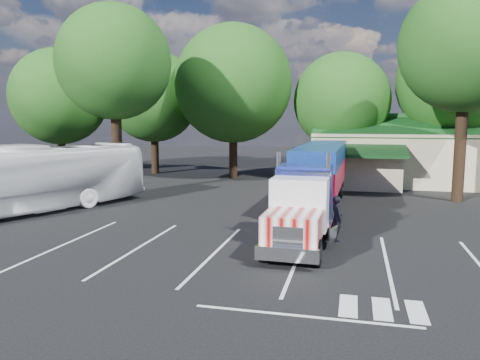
% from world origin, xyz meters
% --- Properties ---
extents(ground, '(120.00, 120.00, 0.00)m').
position_xyz_m(ground, '(0.00, 0.00, 0.00)').
color(ground, black).
rests_on(ground, ground).
extents(event_hall, '(24.20, 14.12, 5.55)m').
position_xyz_m(event_hall, '(13.74, 17.81, 2.21)').
color(event_hall, '#C6B993').
rests_on(event_hall, ground).
extents(tree_row_a, '(9.00, 9.00, 11.68)m').
position_xyz_m(tree_row_a, '(-22.00, 16.50, 7.16)').
color(tree_row_a, black).
rests_on(tree_row_a, ground).
extents(tree_row_b, '(8.40, 8.40, 11.35)m').
position_xyz_m(tree_row_b, '(-13.00, 17.80, 7.13)').
color(tree_row_b, black).
rests_on(tree_row_b, ground).
extents(tree_row_c, '(10.00, 10.00, 13.05)m').
position_xyz_m(tree_row_c, '(-5.00, 16.20, 8.04)').
color(tree_row_c, black).
rests_on(tree_row_c, ground).
extents(tree_row_d, '(8.00, 8.00, 10.60)m').
position_xyz_m(tree_row_d, '(4.00, 17.50, 6.58)').
color(tree_row_d, black).
rests_on(tree_row_d, ground).
extents(tree_row_e, '(9.60, 9.60, 12.90)m').
position_xyz_m(tree_row_e, '(13.00, 18.00, 8.09)').
color(tree_row_e, black).
rests_on(tree_row_e, ground).
extents(tree_near_left, '(7.60, 7.60, 12.65)m').
position_xyz_m(tree_near_left, '(-10.50, 6.00, 8.81)').
color(tree_near_left, black).
rests_on(tree_near_left, ground).
extents(tree_near_right, '(8.00, 8.00, 13.50)m').
position_xyz_m(tree_near_right, '(11.50, 8.50, 9.46)').
color(tree_near_right, black).
rests_on(tree_near_right, ground).
extents(semi_truck, '(3.03, 18.23, 3.81)m').
position_xyz_m(semi_truck, '(3.25, 2.44, 2.15)').
color(semi_truck, black).
rests_on(semi_truck, ground).
extents(woman, '(0.70, 0.83, 1.94)m').
position_xyz_m(woman, '(4.50, -2.94, 0.97)').
color(woman, black).
rests_on(woman, ground).
extents(bicycle, '(1.11, 1.71, 0.85)m').
position_xyz_m(bicycle, '(1.80, 4.64, 0.42)').
color(bicycle, black).
rests_on(bicycle, ground).
extents(tour_bus, '(8.29, 13.56, 3.74)m').
position_xyz_m(tour_bus, '(-12.09, -0.77, 1.87)').
color(tour_bus, silver).
rests_on(tour_bus, ground).
extents(silver_sedan, '(5.05, 3.68, 1.59)m').
position_xyz_m(silver_sedan, '(5.07, 14.00, 0.79)').
color(silver_sedan, '#AEB2B6').
rests_on(silver_sedan, ground).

